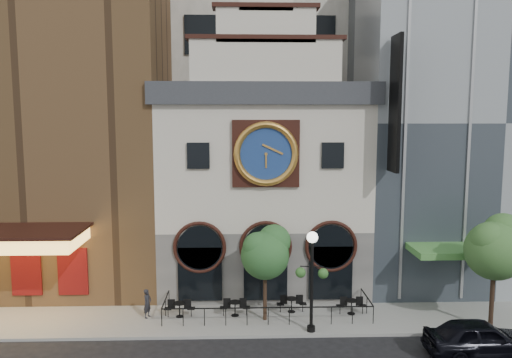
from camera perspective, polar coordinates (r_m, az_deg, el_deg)
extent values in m
plane|color=black|center=(24.98, 1.56, -17.74)|extent=(120.00, 120.00, 0.00)
cube|color=gray|center=(27.24, 1.24, -15.39)|extent=(44.00, 5.00, 0.15)
cube|color=#605E5B|center=(31.78, 0.73, -8.13)|extent=(12.00, 8.00, 4.00)
cube|color=silver|center=(30.80, 0.74, 1.79)|extent=(12.00, 8.00, 7.00)
cube|color=#2D3035|center=(30.69, 0.75, 9.44)|extent=(12.60, 8.60, 1.20)
cube|color=black|center=(26.66, 1.13, 2.91)|extent=(3.60, 0.25, 3.60)
cylinder|color=navy|center=(26.52, 1.15, 2.89)|extent=(3.10, 0.12, 3.10)
torus|color=gold|center=(26.44, 1.16, 2.88)|extent=(3.46, 0.36, 3.46)
cube|color=brown|center=(34.72, -21.74, 10.15)|extent=(14.00, 12.00, 25.00)
cube|color=#FFBF59|center=(28.20, -26.30, -6.23)|extent=(7.00, 3.40, 0.70)
cube|color=black|center=(28.10, -26.35, -5.34)|extent=(7.40, 3.80, 0.15)
cube|color=#620D0D|center=(30.20, -24.76, -9.61)|extent=(5.60, 0.15, 2.60)
cube|color=gray|center=(35.66, 22.08, 6.02)|extent=(14.00, 12.00, 20.00)
cube|color=#4F9544|center=(28.73, 21.76, -7.61)|extent=(4.50, 2.40, 0.35)
cube|color=black|center=(26.85, 15.61, 8.24)|extent=(0.18, 1.60, 7.00)
cube|color=silver|center=(43.71, 0.04, 19.64)|extent=(20.00, 16.00, 40.00)
cylinder|color=black|center=(26.97, -8.74, -13.85)|extent=(0.68, 0.68, 0.03)
cylinder|color=black|center=(27.11, -8.72, -14.58)|extent=(0.06, 0.06, 0.72)
cylinder|color=black|center=(26.84, -2.42, -13.88)|extent=(0.68, 0.68, 0.03)
cylinder|color=black|center=(26.97, -2.41, -14.61)|extent=(0.06, 0.06, 0.72)
cylinder|color=black|center=(27.35, 4.09, -13.48)|extent=(0.68, 0.68, 0.03)
cylinder|color=black|center=(27.48, 4.08, -14.20)|extent=(0.06, 0.06, 0.72)
cylinder|color=black|center=(27.50, 10.86, -13.47)|extent=(0.68, 0.68, 0.03)
cylinder|color=black|center=(27.63, 10.84, -14.19)|extent=(0.06, 0.06, 0.72)
imported|color=black|center=(25.01, 24.34, -16.28)|extent=(4.90, 2.00, 1.67)
imported|color=black|center=(27.19, -12.31, -13.72)|extent=(0.54, 0.65, 1.51)
cylinder|color=black|center=(24.65, 6.38, -12.12)|extent=(0.16, 0.16, 4.49)
cylinder|color=black|center=(25.42, 6.31, -16.62)|extent=(0.40, 0.40, 0.27)
sphere|color=white|center=(23.96, 6.46, -6.63)|extent=(0.54, 0.54, 0.54)
sphere|color=#2A6227|center=(24.45, 5.11, -10.60)|extent=(0.50, 0.50, 0.50)
sphere|color=#2A6227|center=(24.43, 7.68, -10.65)|extent=(0.50, 0.50, 0.50)
cylinder|color=#382619|center=(26.13, 1.03, -13.09)|extent=(0.19, 0.19, 2.65)
sphere|color=#245923|center=(25.49, 1.05, -8.70)|extent=(2.46, 2.46, 2.46)
sphere|color=#245923|center=(25.62, 2.08, -7.09)|extent=(1.70, 1.70, 1.70)
sphere|color=#245923|center=(25.17, 0.20, -7.79)|extent=(1.51, 1.51, 1.51)
cylinder|color=#382619|center=(27.53, 25.36, -12.26)|extent=(0.22, 0.22, 3.07)
sphere|color=#346527|center=(26.86, 25.63, -7.39)|extent=(2.85, 2.85, 2.85)
sphere|color=#346527|center=(27.22, 26.43, -5.58)|extent=(1.97, 1.97, 1.97)
sphere|color=#346527|center=(26.34, 25.06, -6.40)|extent=(1.76, 1.76, 1.76)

